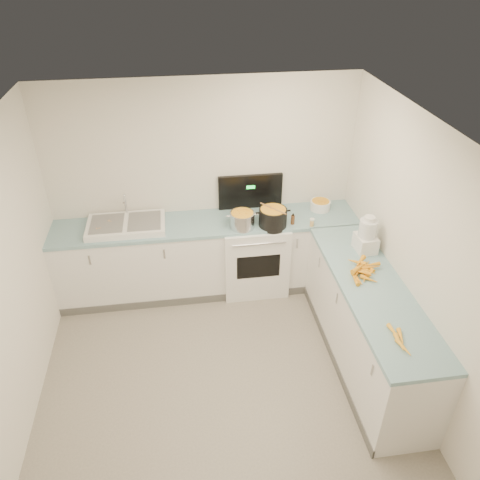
{
  "coord_description": "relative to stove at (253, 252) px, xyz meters",
  "views": [
    {
      "loc": [
        -0.28,
        -2.91,
        3.68
      ],
      "look_at": [
        0.3,
        1.1,
        1.05
      ],
      "focal_mm": 35.0,
      "sensor_mm": 36.0,
      "label": 1
    }
  ],
  "objects": [
    {
      "name": "floor",
      "position": [
        -0.55,
        -1.69,
        -0.47
      ],
      "size": [
        3.5,
        4.0,
        0.0
      ],
      "primitive_type": null,
      "color": "gray",
      "rests_on": "ground"
    },
    {
      "name": "extract_bottle",
      "position": [
        0.41,
        -0.17,
        0.52
      ],
      "size": [
        0.04,
        0.04,
        0.11
      ],
      "primitive_type": "cylinder",
      "color": "#593319",
      "rests_on": "counter_back"
    },
    {
      "name": "steel_pot",
      "position": [
        -0.16,
        -0.16,
        0.55
      ],
      "size": [
        0.37,
        0.37,
        0.2
      ],
      "primitive_type": "cylinder",
      "rotation": [
        0.0,
        0.0,
        0.43
      ],
      "color": "silver",
      "rests_on": "stove"
    },
    {
      "name": "food_processor",
      "position": [
        1.03,
        -0.79,
        0.64
      ],
      "size": [
        0.21,
        0.25,
        0.4
      ],
      "color": "white",
      "rests_on": "counter_right"
    },
    {
      "name": "stove",
      "position": [
        0.0,
        0.0,
        0.0
      ],
      "size": [
        0.76,
        0.65,
        1.36
      ],
      "color": "white",
      "rests_on": "ground"
    },
    {
      "name": "counter_right",
      "position": [
        0.9,
        -1.39,
        -0.0
      ],
      "size": [
        0.62,
        2.2,
        0.94
      ],
      "color": "white",
      "rests_on": "ground"
    },
    {
      "name": "wooden_spoon",
      "position": [
        0.18,
        -0.16,
        0.68
      ],
      "size": [
        0.24,
        0.3,
        0.02
      ],
      "primitive_type": "cylinder",
      "rotation": [
        1.57,
        0.0,
        0.67
      ],
      "color": "#AD7A47",
      "rests_on": "black_pot"
    },
    {
      "name": "mixing_bowl",
      "position": [
        0.82,
        0.12,
        0.52
      ],
      "size": [
        0.26,
        0.26,
        0.11
      ],
      "primitive_type": "cylinder",
      "rotation": [
        0.0,
        0.0,
        0.1
      ],
      "color": "white",
      "rests_on": "counter_back"
    },
    {
      "name": "spice_jar",
      "position": [
        0.62,
        -0.24,
        0.5
      ],
      "size": [
        0.04,
        0.04,
        0.08
      ],
      "primitive_type": "cylinder",
      "color": "#E5B266",
      "rests_on": "counter_back"
    },
    {
      "name": "peeled_carrots",
      "position": [
        0.83,
        -2.09,
        0.49
      ],
      "size": [
        0.11,
        0.36,
        0.04
      ],
      "color": "#FFAC26",
      "rests_on": "counter_right"
    },
    {
      "name": "carrot_pile",
      "position": [
        0.86,
        -1.17,
        0.5
      ],
      "size": [
        0.34,
        0.4,
        0.09
      ],
      "color": "#FFA81F",
      "rests_on": "counter_right"
    },
    {
      "name": "wall_right",
      "position": [
        1.2,
        -1.69,
        0.78
      ],
      "size": [
        0.0,
        4.0,
        2.5
      ],
      "primitive_type": null,
      "rotation": [
        1.57,
        0.0,
        -1.57
      ],
      "color": "silver",
      "rests_on": "ground"
    },
    {
      "name": "sink",
      "position": [
        -1.45,
        0.02,
        0.5
      ],
      "size": [
        0.86,
        0.52,
        0.31
      ],
      "color": "white",
      "rests_on": "counter_back"
    },
    {
      "name": "peelings",
      "position": [
        -1.68,
        0.0,
        0.54
      ],
      "size": [
        0.22,
        0.27,
        0.01
      ],
      "color": "tan",
      "rests_on": "sink"
    },
    {
      "name": "counter_back",
      "position": [
        -0.55,
        0.01,
        -0.0
      ],
      "size": [
        3.5,
        0.62,
        0.94
      ],
      "color": "white",
      "rests_on": "ground"
    },
    {
      "name": "wall_back",
      "position": [
        -0.55,
        0.31,
        0.78
      ],
      "size": [
        3.5,
        0.0,
        2.5
      ],
      "primitive_type": null,
      "rotation": [
        1.57,
        0.0,
        0.0
      ],
      "color": "silver",
      "rests_on": "ground"
    },
    {
      "name": "black_pot",
      "position": [
        0.18,
        -0.16,
        0.56
      ],
      "size": [
        0.39,
        0.39,
        0.22
      ],
      "primitive_type": "cylinder",
      "rotation": [
        0.0,
        0.0,
        0.27
      ],
      "color": "black",
      "rests_on": "stove"
    },
    {
      "name": "ceiling",
      "position": [
        -0.55,
        -1.69,
        2.03
      ],
      "size": [
        3.5,
        4.0,
        0.0
      ],
      "primitive_type": null,
      "rotation": [
        3.14,
        0.0,
        0.0
      ],
      "color": "silver",
      "rests_on": "ground"
    }
  ]
}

